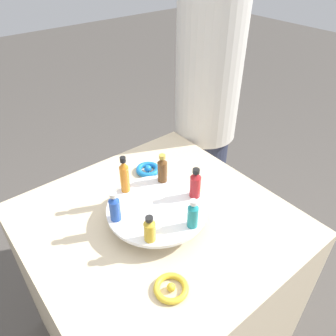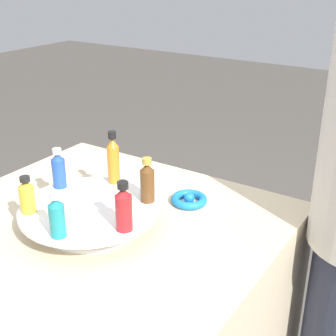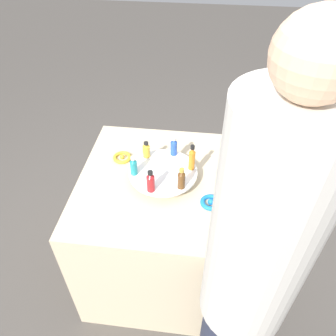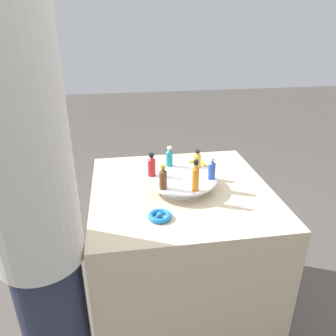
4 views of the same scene
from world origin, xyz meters
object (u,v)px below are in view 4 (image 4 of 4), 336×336
at_px(bottle_red, 152,165).
at_px(ribbon_bow_gold, 197,164).
at_px(person_figure, 36,222).
at_px(display_stand, 181,181).
at_px(bottle_blue, 212,169).
at_px(bottle_teal, 169,157).
at_px(bottle_orange, 196,177).
at_px(ribbon_bow_blue, 160,216).
at_px(bottle_gold, 197,159).
at_px(bottle_brown, 163,178).

xyz_separation_m(bottle_red, ribbon_bow_gold, (0.27, 0.20, -0.10)).
bearing_deg(person_figure, display_stand, -0.00).
relative_size(bottle_blue, bottle_teal, 1.03).
distance_m(bottle_red, ribbon_bow_gold, 0.36).
height_order(bottle_red, bottle_blue, bottle_red).
bearing_deg(bottle_orange, bottle_red, 134.47).
bearing_deg(ribbon_bow_blue, bottle_gold, 55.27).
height_order(bottle_red, person_figure, person_figure).
bearing_deg(bottle_brown, bottle_red, 104.47).
bearing_deg(ribbon_bow_blue, display_stand, 60.76).
xyz_separation_m(display_stand, bottle_red, (-0.14, 0.04, 0.08)).
height_order(bottle_blue, bottle_teal, bottle_blue).
relative_size(display_stand, person_figure, 0.19).
distance_m(bottle_brown, bottle_gold, 0.28).
distance_m(bottle_orange, ribbon_bow_gold, 0.41).
bearing_deg(bottle_teal, bottle_red, -135.53).
bearing_deg(bottle_gold, bottle_red, -165.53).
height_order(display_stand, ribbon_bow_gold, display_stand).
bearing_deg(bottle_teal, display_stand, -75.53).
bearing_deg(bottle_gold, person_figure, -145.60).
bearing_deg(display_stand, ribbon_bow_blue, -119.24).
bearing_deg(bottle_orange, bottle_teal, 104.47).
xyz_separation_m(bottle_orange, person_figure, (-0.62, -0.23, -0.01)).
distance_m(ribbon_bow_gold, person_figure, 0.95).
bearing_deg(bottle_blue, bottle_red, 164.47).
distance_m(bottle_teal, ribbon_bow_blue, 0.41).
height_order(bottle_blue, person_figure, person_figure).
relative_size(bottle_orange, bottle_blue, 1.33).
bearing_deg(ribbon_bow_gold, bottle_orange, -104.80).
bearing_deg(bottle_red, bottle_teal, 44.47).
relative_size(bottle_brown, person_figure, 0.06).
bearing_deg(ribbon_bow_gold, bottle_red, -143.09).
relative_size(bottle_blue, ribbon_bow_gold, 1.08).
height_order(bottle_red, bottle_teal, bottle_red).
relative_size(bottle_gold, person_figure, 0.05).
relative_size(bottle_blue, ribbon_bow_blue, 1.09).
height_order(bottle_blue, bottle_gold, bottle_blue).
distance_m(bottle_orange, ribbon_bow_blue, 0.23).
xyz_separation_m(bottle_orange, bottle_teal, (-0.07, 0.27, -0.02)).
bearing_deg(bottle_blue, bottle_orange, -135.53).
relative_size(bottle_brown, bottle_teal, 1.10).
xyz_separation_m(bottle_orange, bottle_gold, (0.07, 0.24, -0.02)).
relative_size(display_stand, bottle_gold, 3.74).
height_order(bottle_brown, person_figure, person_figure).
xyz_separation_m(display_stand, ribbon_bow_gold, (0.14, 0.24, -0.03)).
bearing_deg(bottle_gold, bottle_blue, -75.53).
xyz_separation_m(display_stand, bottle_blue, (0.14, -0.04, 0.07)).
height_order(bottle_orange, bottle_gold, bottle_orange).
distance_m(bottle_brown, bottle_orange, 0.14).
xyz_separation_m(bottle_gold, ribbon_bow_blue, (-0.24, -0.34, -0.09)).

